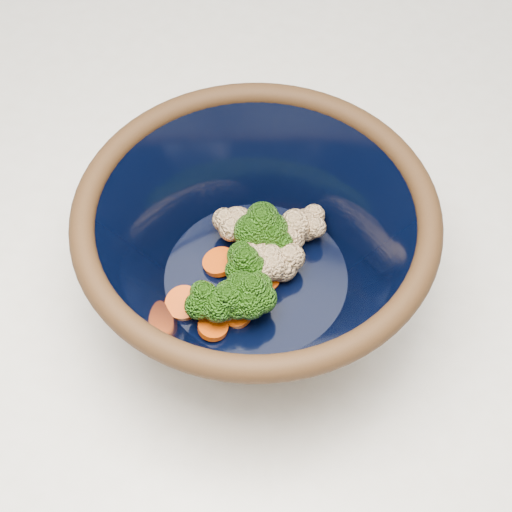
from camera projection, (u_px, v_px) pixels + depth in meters
ground at (220, 474)px, 1.48m from camera, size 3.00×3.00×0.00m
counter at (208, 379)px, 1.11m from camera, size 1.20×1.20×0.90m
mixing_bowl at (256, 248)px, 0.61m from camera, size 0.31×0.31×0.13m
vegetable_pile at (254, 260)px, 0.63m from camera, size 0.11×0.15×0.05m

